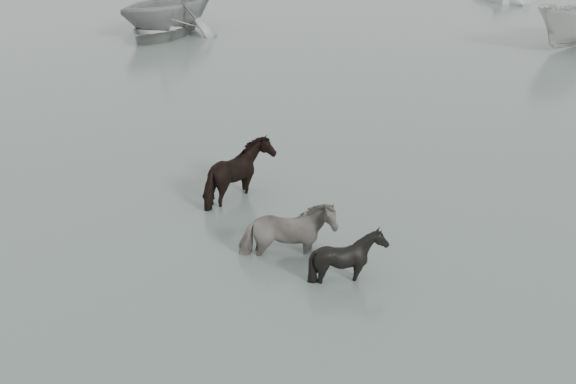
# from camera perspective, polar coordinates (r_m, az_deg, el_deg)

# --- Properties ---
(ground) EXTENTS (140.00, 140.00, 0.00)m
(ground) POSITION_cam_1_polar(r_m,az_deg,el_deg) (12.51, 0.70, -6.01)
(ground) COLOR #55645D
(ground) RESTS_ON ground
(pony_pinto) EXTENTS (1.86, 1.41, 1.43)m
(pony_pinto) POSITION_cam_1_polar(r_m,az_deg,el_deg) (12.57, -0.10, -2.15)
(pony_pinto) COLOR black
(pony_pinto) RESTS_ON ground
(pony_dark) EXTENTS (1.40, 1.59, 1.48)m
(pony_dark) POSITION_cam_1_polar(r_m,az_deg,el_deg) (14.80, -3.79, 2.01)
(pony_dark) COLOR black
(pony_dark) RESTS_ON ground
(pony_black) EXTENTS (1.29, 1.21, 1.17)m
(pony_black) POSITION_cam_1_polar(r_m,az_deg,el_deg) (11.94, 4.81, -4.45)
(pony_black) COLOR black
(pony_black) RESTS_ON ground
(rowboat_lead) EXTENTS (3.41, 4.60, 0.92)m
(rowboat_lead) POSITION_cam_1_polar(r_m,az_deg,el_deg) (31.27, -9.96, 12.82)
(rowboat_lead) COLOR #ADADA9
(rowboat_lead) RESTS_ON ground
(rowboat_trail) EXTENTS (6.07, 6.47, 2.74)m
(rowboat_trail) POSITION_cam_1_polar(r_m,az_deg,el_deg) (31.98, -9.47, 14.75)
(rowboat_trail) COLOR #959795
(rowboat_trail) RESTS_ON ground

